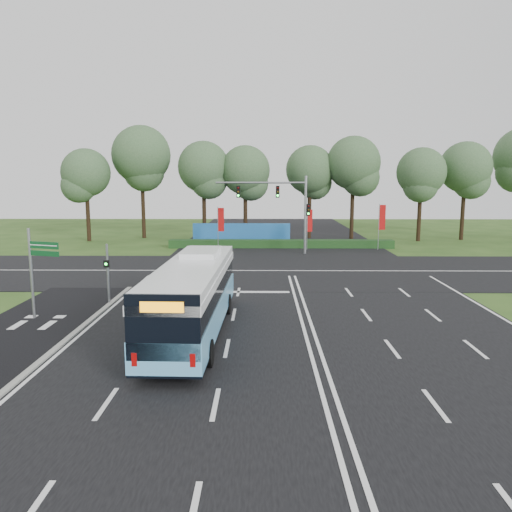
# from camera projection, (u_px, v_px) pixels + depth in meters

# --- Properties ---
(ground) EXTENTS (120.00, 120.00, 0.00)m
(ground) POSITION_uv_depth(u_px,v_px,m) (300.00, 316.00, 24.86)
(ground) COLOR #294818
(ground) RESTS_ON ground
(road_main) EXTENTS (20.00, 120.00, 0.04)m
(road_main) POSITION_uv_depth(u_px,v_px,m) (300.00, 315.00, 24.85)
(road_main) COLOR black
(road_main) RESTS_ON ground
(road_cross) EXTENTS (120.00, 14.00, 0.05)m
(road_cross) POSITION_uv_depth(u_px,v_px,m) (288.00, 271.00, 36.71)
(road_cross) COLOR black
(road_cross) RESTS_ON ground
(bike_path) EXTENTS (5.00, 18.00, 0.06)m
(bike_path) POSITION_uv_depth(u_px,v_px,m) (22.00, 332.00, 22.03)
(bike_path) COLOR black
(bike_path) RESTS_ON ground
(kerb_strip) EXTENTS (0.25, 18.00, 0.12)m
(kerb_strip) POSITION_uv_depth(u_px,v_px,m) (76.00, 332.00, 22.00)
(kerb_strip) COLOR gray
(kerb_strip) RESTS_ON ground
(city_bus) EXTENTS (2.81, 11.93, 3.41)m
(city_bus) POSITION_uv_depth(u_px,v_px,m) (193.00, 296.00, 21.57)
(city_bus) COLOR #64B5E7
(city_bus) RESTS_ON ground
(pedestrian_signal) EXTENTS (0.28, 0.41, 3.30)m
(pedestrian_signal) POSITION_uv_depth(u_px,v_px,m) (108.00, 272.00, 26.78)
(pedestrian_signal) COLOR gray
(pedestrian_signal) RESTS_ON ground
(street_sign) EXTENTS (1.66, 0.61, 4.44)m
(street_sign) POSITION_uv_depth(u_px,v_px,m) (37.00, 263.00, 23.70)
(street_sign) COLOR gray
(street_sign) RESTS_ON ground
(banner_flag_left) EXTENTS (0.61, 0.07, 4.14)m
(banner_flag_left) POSITION_uv_depth(u_px,v_px,m) (220.00, 222.00, 46.82)
(banner_flag_left) COLOR gray
(banner_flag_left) RESTS_ON ground
(banner_flag_mid) EXTENTS (0.54, 0.28, 3.94)m
(banner_flag_mid) POSITION_uv_depth(u_px,v_px,m) (309.00, 223.00, 47.32)
(banner_flag_mid) COLOR gray
(banner_flag_mid) RESTS_ON ground
(banner_flag_right) EXTENTS (0.65, 0.11, 4.41)m
(banner_flag_right) POSITION_uv_depth(u_px,v_px,m) (381.00, 220.00, 47.05)
(banner_flag_right) COLOR gray
(banner_flag_right) RESTS_ON ground
(traffic_light_gantry) EXTENTS (8.41, 0.28, 7.00)m
(traffic_light_gantry) POSITION_uv_depth(u_px,v_px,m) (286.00, 202.00, 44.39)
(traffic_light_gantry) COLOR gray
(traffic_light_gantry) RESTS_ON ground
(hedge) EXTENTS (22.00, 1.20, 0.80)m
(hedge) POSITION_uv_depth(u_px,v_px,m) (281.00, 244.00, 49.00)
(hedge) COLOR #133616
(hedge) RESTS_ON ground
(blue_hoarding) EXTENTS (10.00, 0.30, 2.20)m
(blue_hoarding) POSITION_uv_depth(u_px,v_px,m) (241.00, 234.00, 51.41)
(blue_hoarding) COLOR #1F62AB
(blue_hoarding) RESTS_ON ground
(eucalyptus_row) EXTENTS (53.75, 8.85, 12.67)m
(eucalyptus_row) POSITION_uv_depth(u_px,v_px,m) (311.00, 164.00, 54.81)
(eucalyptus_row) COLOR black
(eucalyptus_row) RESTS_ON ground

